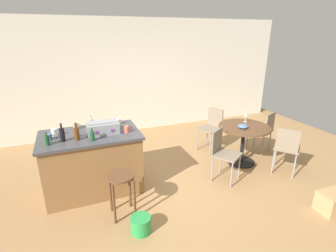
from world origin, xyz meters
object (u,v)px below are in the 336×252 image
object	(u,v)px
serving_bowl	(243,126)
toolbox	(103,128)
folding_chair_far	(287,147)
cup_2	(76,126)
folding_chair_left	(263,129)
cup_0	(118,121)
wooden_stool	(121,185)
bottle_4	(77,133)
bottle_3	(91,124)
cup_1	(127,129)
kitchen_island	(93,162)
plastic_bucket	(141,224)
dining_table	(243,135)
folding_chair_near	(223,151)
folding_chair_right	(212,126)
cup_3	(54,132)
cup_4	(49,137)
cardboard_box	(332,202)
bottle_1	(92,136)
wine_glass	(246,116)
bottle_2	(62,134)
bottle_0	(47,140)

from	to	relation	value
serving_bowl	toolbox	bearing A→B (deg)	176.86
folding_chair_far	cup_2	size ratio (longest dim) A/B	7.86
folding_chair_left	cup_2	bearing A→B (deg)	176.75
folding_chair_far	cup_0	xyz separation A→B (m)	(-2.66, 1.02, 0.46)
wooden_stool	bottle_4	world-z (taller)	bottle_4
bottle_3	cup_1	size ratio (longest dim) A/B	2.10
kitchen_island	toolbox	xyz separation A→B (m)	(0.19, -0.06, 0.56)
bottle_4	plastic_bucket	bearing A→B (deg)	-59.56
kitchen_island	dining_table	world-z (taller)	kitchen_island
folding_chair_near	dining_table	bearing A→B (deg)	28.03
folding_chair_right	cup_3	world-z (taller)	cup_3
bottle_3	serving_bowl	distance (m)	2.62
serving_bowl	cup_4	bearing A→B (deg)	177.00
plastic_bucket	bottle_4	bearing A→B (deg)	120.44
folding_chair_right	bottle_4	distance (m)	2.82
cardboard_box	cup_3	bearing A→B (deg)	151.12
kitchen_island	folding_chair_left	bearing A→B (deg)	1.56
folding_chair_left	plastic_bucket	bearing A→B (deg)	-156.63
bottle_1	cup_2	world-z (taller)	bottle_1
cup_4	cardboard_box	bearing A→B (deg)	-26.59
folding_chair_far	plastic_bucket	size ratio (longest dim) A/B	3.43
cup_4	wine_glass	world-z (taller)	cup_4
toolbox	cup_2	world-z (taller)	toolbox
folding_chair_near	serving_bowl	bearing A→B (deg)	26.45
kitchen_island	folding_chair_right	bearing A→B (deg)	14.10
folding_chair_left	cup_2	world-z (taller)	cup_2
folding_chair_near	wine_glass	size ratio (longest dim) A/B	6.03
folding_chair_far	cup_1	size ratio (longest dim) A/B	7.95
folding_chair_near	bottle_2	world-z (taller)	bottle_2
bottle_0	folding_chair_left	bearing A→B (deg)	4.36
serving_bowl	cardboard_box	world-z (taller)	serving_bowl
bottle_1	cup_2	bearing A→B (deg)	108.91
bottle_0	cup_1	xyz separation A→B (m)	(1.08, 0.06, -0.02)
folding_chair_right	wooden_stool	bearing A→B (deg)	-147.46
folding_chair_right	cup_2	world-z (taller)	cup_2
cup_3	plastic_bucket	world-z (taller)	cup_3
folding_chair_left	wine_glass	distance (m)	0.58
cup_3	cup_4	size ratio (longest dim) A/B	1.09
dining_table	cup_1	bearing A→B (deg)	-179.54
cup_2	wine_glass	size ratio (longest dim) A/B	0.78
folding_chair_right	toolbox	world-z (taller)	toolbox
bottle_0	cup_3	world-z (taller)	bottle_0
wooden_stool	cup_4	world-z (taller)	cup_4
folding_chair_far	bottle_3	size ratio (longest dim) A/B	3.79
bottle_0	cardboard_box	bearing A→B (deg)	-24.07
bottle_3	cardboard_box	xyz separation A→B (m)	(2.93, -1.99, -0.88)
cup_1	cup_3	distance (m)	1.04
cup_1	cup_2	distance (m)	0.83
kitchen_island	bottle_2	size ratio (longest dim) A/B	5.53
bottle_0	dining_table	bearing A→B (deg)	1.43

